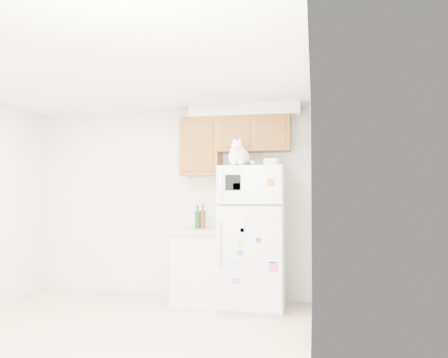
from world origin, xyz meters
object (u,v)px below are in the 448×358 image
(refrigerator, at_px, (253,237))
(storage_box_front, at_px, (271,162))
(storage_box_back, at_px, (272,163))
(bottle_amber, at_px, (203,216))
(bottle_green, at_px, (198,217))
(base_counter, at_px, (200,266))
(cat, at_px, (239,156))

(refrigerator, xyz_separation_m, storage_box_front, (0.22, -0.07, 0.89))
(storage_box_back, xyz_separation_m, bottle_amber, (-0.90, 0.06, -0.67))
(storage_box_back, bearing_deg, storage_box_front, -101.77)
(storage_box_back, bearing_deg, refrigerator, -158.73)
(storage_box_front, relative_size, bottle_green, 0.49)
(refrigerator, height_order, bottle_green, refrigerator)
(storage_box_front, bearing_deg, bottle_amber, 162.38)
(base_counter, xyz_separation_m, storage_box_front, (0.91, -0.14, 1.28))
(refrigerator, distance_m, bottle_green, 0.80)
(storage_box_front, height_order, bottle_green, storage_box_front)
(base_counter, height_order, storage_box_front, storage_box_front)
(storage_box_front, relative_size, bottle_amber, 0.47)
(cat, xyz_separation_m, bottle_amber, (-0.55, 0.45, -0.74))
(storage_box_front, bearing_deg, storage_box_back, 92.19)
(base_counter, height_order, bottle_amber, bottle_amber)
(storage_box_front, bearing_deg, refrigerator, 162.28)
(bottle_amber, bearing_deg, cat, -39.44)
(bottle_green, bearing_deg, cat, -34.68)
(bottle_amber, bearing_deg, base_counter, -91.17)
(refrigerator, xyz_separation_m, cat, (-0.14, -0.24, 0.97))
(base_counter, xyz_separation_m, cat, (0.55, -0.31, 1.35))
(refrigerator, bearing_deg, storage_box_front, -17.38)
(storage_box_front, distance_m, bottle_green, 1.21)
(refrigerator, bearing_deg, bottle_amber, 162.75)
(storage_box_back, relative_size, bottle_green, 0.59)
(storage_box_back, relative_size, bottle_amber, 0.57)
(storage_box_back, bearing_deg, cat, -145.85)
(bottle_green, bearing_deg, refrigerator, -13.80)
(bottle_green, bearing_deg, storage_box_front, -14.63)
(cat, bearing_deg, bottle_green, 145.32)
(bottle_green, bearing_deg, bottle_amber, 25.71)
(refrigerator, xyz_separation_m, storage_box_back, (0.21, 0.15, 0.90))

